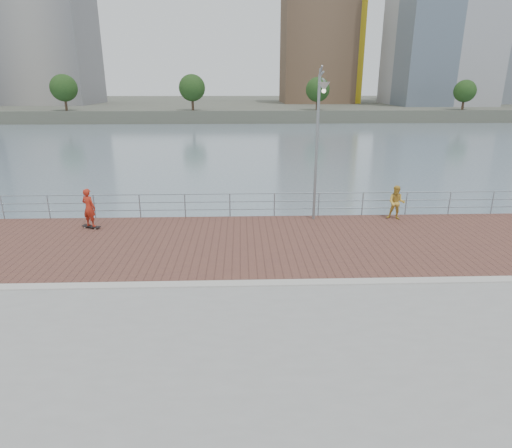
{
  "coord_description": "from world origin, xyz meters",
  "views": [
    {
      "loc": [
        -0.5,
        -11.94,
        5.95
      ],
      "look_at": [
        0.0,
        2.0,
        1.3
      ],
      "focal_mm": 30.0,
      "sensor_mm": 36.0,
      "label": 1
    }
  ],
  "objects_px": {
    "street_lamp": "(320,120)",
    "guardrail": "(252,202)",
    "bystander": "(396,203)",
    "skateboarder": "(89,208)"
  },
  "relations": [
    {
      "from": "street_lamp",
      "to": "bystander",
      "type": "xyz_separation_m",
      "value": [
        3.69,
        0.3,
        -3.66
      ]
    },
    {
      "from": "guardrail",
      "to": "bystander",
      "type": "xyz_separation_m",
      "value": [
        6.47,
        -0.66,
        0.1
      ]
    },
    {
      "from": "skateboarder",
      "to": "street_lamp",
      "type": "bearing_deg",
      "value": -154.92
    },
    {
      "from": "guardrail",
      "to": "bystander",
      "type": "distance_m",
      "value": 6.51
    },
    {
      "from": "street_lamp",
      "to": "bystander",
      "type": "relative_size",
      "value": 4.06
    },
    {
      "from": "bystander",
      "to": "skateboarder",
      "type": "bearing_deg",
      "value": -152.48
    },
    {
      "from": "street_lamp",
      "to": "guardrail",
      "type": "bearing_deg",
      "value": 160.97
    },
    {
      "from": "street_lamp",
      "to": "skateboarder",
      "type": "relative_size",
      "value": 3.81
    },
    {
      "from": "street_lamp",
      "to": "skateboarder",
      "type": "xyz_separation_m",
      "value": [
        -9.68,
        -0.51,
        -3.53
      ]
    },
    {
      "from": "skateboarder",
      "to": "bystander",
      "type": "height_order",
      "value": "skateboarder"
    }
  ]
}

